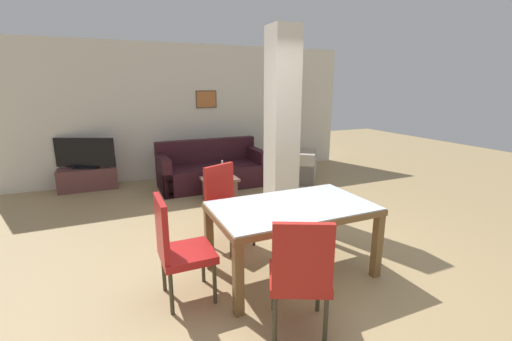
{
  "coord_description": "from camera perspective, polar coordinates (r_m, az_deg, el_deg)",
  "views": [
    {
      "loc": [
        -1.64,
        -2.8,
        1.91
      ],
      "look_at": [
        0.0,
        0.89,
        0.89
      ],
      "focal_mm": 24.0,
      "sensor_mm": 36.0,
      "label": 1
    }
  ],
  "objects": [
    {
      "name": "floor_lamp",
      "position": [
        7.79,
        6.19,
        11.48
      ],
      "size": [
        0.3,
        0.3,
        1.85
      ],
      "color": "#B7B7BC",
      "rests_on": "ground_plane"
    },
    {
      "name": "dining_chair_far_left",
      "position": [
        4.12,
        -4.95,
        -5.4
      ],
      "size": [
        0.61,
        0.61,
        0.98
      ],
      "rotation": [
        0.0,
        0.0,
        -2.72
      ],
      "color": "red",
      "rests_on": "ground_plane"
    },
    {
      "name": "ground_plane",
      "position": [
        3.76,
        5.75,
        -16.36
      ],
      "size": [
        18.0,
        18.0,
        0.0
      ],
      "primitive_type": "plane",
      "color": "#A2885B"
    },
    {
      "name": "sofa",
      "position": [
        6.63,
        -7.41,
        -0.03
      ],
      "size": [
        1.98,
        0.9,
        0.86
      ],
      "rotation": [
        0.0,
        0.0,
        3.14
      ],
      "color": "black",
      "rests_on": "ground_plane"
    },
    {
      "name": "dining_chair_head_left",
      "position": [
        3.15,
        -12.96,
        -12.09
      ],
      "size": [
        0.46,
        0.46,
        0.98
      ],
      "rotation": [
        0.0,
        0.0,
        -1.57
      ],
      "color": "#B31C1B",
      "rests_on": "ground_plane"
    },
    {
      "name": "bottle",
      "position": [
        5.75,
        -5.63,
        0.03
      ],
      "size": [
        0.07,
        0.07,
        0.27
      ],
      "color": "#B2B7BC",
      "rests_on": "coffee_table"
    },
    {
      "name": "tv_stand",
      "position": [
        7.08,
        -26.2,
        -1.23
      ],
      "size": [
        1.01,
        0.4,
        0.41
      ],
      "color": "brown",
      "rests_on": "ground_plane"
    },
    {
      "name": "dining_table",
      "position": [
        3.5,
        5.99,
        -8.03
      ],
      "size": [
        1.59,
        0.95,
        0.74
      ],
      "color": "brown",
      "rests_on": "ground_plane"
    },
    {
      "name": "armchair",
      "position": [
        7.01,
        6.11,
        0.7
      ],
      "size": [
        1.21,
        1.21,
        0.8
      ],
      "rotation": [
        0.0,
        0.0,
        4.06
      ],
      "color": "#ABA195",
      "rests_on": "ground_plane"
    },
    {
      "name": "coffee_table",
      "position": [
        5.75,
        -6.07,
        -3.1
      ],
      "size": [
        0.57,
        0.46,
        0.4
      ],
      "color": "brown",
      "rests_on": "ground_plane"
    },
    {
      "name": "tv_screen",
      "position": [
        6.98,
        -26.63,
        2.54
      ],
      "size": [
        1.0,
        0.49,
        0.56
      ],
      "rotation": [
        0.0,
        0.0,
        2.71
      ],
      "color": "black",
      "rests_on": "tv_stand"
    },
    {
      "name": "dining_chair_near_left",
      "position": [
        2.72,
        7.38,
        -16.43
      ],
      "size": [
        0.61,
        0.61,
        0.98
      ],
      "rotation": [
        0.0,
        0.0,
        -0.45
      ],
      "color": "red",
      "rests_on": "ground_plane"
    },
    {
      "name": "back_wall",
      "position": [
        7.35,
        -11.2,
        9.59
      ],
      "size": [
        7.2,
        0.09,
        2.7
      ],
      "color": "silver",
      "rests_on": "ground_plane"
    },
    {
      "name": "divider_pillar",
      "position": [
        5.04,
        4.34,
        7.8
      ],
      "size": [
        0.4,
        0.4,
        2.7
      ],
      "color": "silver",
      "rests_on": "ground_plane"
    }
  ]
}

